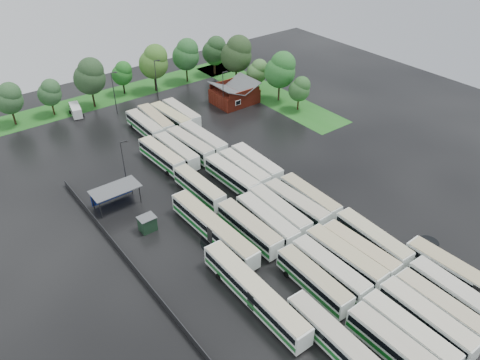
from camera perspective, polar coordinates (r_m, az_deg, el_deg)
ground at (r=75.84m, az=4.36°, el=-6.13°), size 160.00×160.00×0.00m
brick_building at (r=116.16m, az=-0.67°, el=10.26°), size 10.07×8.60×5.39m
wash_shed at (r=82.10m, az=-15.06°, el=-1.20°), size 8.20×4.20×3.58m
utility_hut at (r=76.30m, az=-11.22°, el=-5.22°), size 2.70×2.20×2.62m
grass_strip_north at (r=124.83m, az=-15.19°, el=9.88°), size 80.00×10.00×0.01m
grass_strip_east at (r=122.69m, az=3.12°, el=10.61°), size 10.00×50.00×0.01m
west_fence at (r=71.84m, az=-13.65°, el=-9.33°), size 0.10×50.00×1.20m
bus_r0c0 at (r=60.88m, az=18.46°, el=-18.82°), size 2.90×12.89×3.58m
bus_r0c1 at (r=62.80m, az=19.87°, el=-17.10°), size 2.69×12.62×3.51m
bus_r0c2 at (r=64.87m, az=21.79°, el=-15.48°), size 3.02×13.04×3.61m
bus_r0c3 at (r=66.91m, az=23.21°, el=-14.10°), size 2.79×12.65×3.52m
bus_r0c4 at (r=69.15m, az=24.71°, el=-12.63°), size 3.13×13.01×3.60m
bus_r1c0 at (r=65.79m, az=8.96°, el=-11.98°), size 3.05×12.62×3.49m
bus_r1c1 at (r=67.53m, az=10.90°, el=-10.69°), size 2.81×12.83×3.57m
bus_r1c2 at (r=69.57m, az=12.65°, el=-9.27°), size 3.05×13.25×3.68m
bus_r1c3 at (r=71.27m, az=14.35°, el=-8.41°), size 3.00×12.69×3.51m
bus_r1c4 at (r=73.70m, az=15.85°, el=-6.98°), size 3.32×13.07×3.61m
bus_r2c0 at (r=72.95m, az=1.12°, el=-5.87°), size 2.87×13.06×3.63m
bus_r2c1 at (r=74.44m, az=3.30°, el=-4.99°), size 3.16×13.03×3.61m
bus_r2c2 at (r=76.36m, az=4.80°, el=-3.90°), size 3.16×13.03×3.60m
bus_r2c3 at (r=78.15m, az=6.82°, el=-3.03°), size 3.09×13.01×3.60m
bus_r2c4 at (r=80.13m, az=8.49°, el=-2.19°), size 2.97×12.57×3.48m
bus_r3c0 at (r=82.06m, az=-4.97°, el=-0.93°), size 2.84×12.53×3.48m
bus_r3c2 at (r=84.61m, az=-1.02°, el=0.45°), size 2.99×12.89×3.57m
bus_r3c3 at (r=86.41m, az=0.51°, el=1.22°), size 2.85×12.64×3.51m
bus_r3c4 at (r=88.22m, az=2.02°, el=1.96°), size 3.05×12.76×3.53m
bus_r4c0 at (r=91.97m, az=-9.54°, el=2.93°), size 3.20×12.77×3.53m
bus_r4c1 at (r=93.00m, az=-7.74°, el=3.48°), size 2.88×12.67×3.52m
bus_r4c2 at (r=94.63m, az=-6.11°, el=4.22°), size 3.41×13.12×3.62m
bus_r4c3 at (r=96.22m, az=-4.52°, el=4.88°), size 3.14×13.25×3.67m
bus_r5c1 at (r=103.77m, az=-11.54°, el=6.50°), size 2.74×12.50×3.47m
bus_r5c2 at (r=105.23m, az=-10.22°, el=7.11°), size 3.41×13.09×3.61m
bus_r5c3 at (r=106.27m, az=-8.47°, el=7.54°), size 3.33×12.85×3.54m
bus_r5c4 at (r=107.87m, az=-7.15°, el=8.05°), size 2.69×12.46×3.47m
artic_bus_west_a at (r=59.15m, az=13.01°, el=-19.73°), size 3.13×18.74×3.47m
artic_bus_west_b at (r=72.92m, az=-3.27°, el=-5.94°), size 3.13×19.58×3.62m
artic_bus_west_c at (r=63.43m, az=1.74°, el=-13.52°), size 3.05×19.73×3.65m
artic_bus_east at (r=71.49m, az=26.61°, el=-11.41°), size 3.37×19.78×3.66m
minibus at (r=116.44m, az=-19.39°, el=8.06°), size 3.17×5.93×2.46m
tree_north_0 at (r=115.33m, az=-26.33°, el=8.95°), size 6.03×6.03×9.99m
tree_north_1 at (r=116.86m, az=-22.16°, el=9.89°), size 5.31×5.31×8.79m
tree_north_2 at (r=117.03m, az=-17.82°, el=12.00°), size 7.37×7.37×12.20m
tree_north_3 at (r=123.39m, az=-14.14°, el=12.53°), size 5.15×5.15×8.53m
tree_north_4 at (r=122.67m, az=-10.42°, el=14.04°), size 7.34×7.34×12.16m
tree_north_5 at (r=127.40m, az=-6.56°, el=15.00°), size 7.08×7.08×11.73m
tree_north_6 at (r=132.31m, az=-3.05°, el=15.23°), size 5.73×5.73×9.50m
tree_east_0 at (r=112.05m, az=7.32°, el=10.98°), size 5.00×5.00×8.27m
tree_east_1 at (r=115.57m, az=5.01°, el=13.27°), size 7.47×7.47×12.37m
tree_east_2 at (r=121.02m, az=2.16°, el=13.12°), size 5.23×5.19×8.60m
tree_east_3 at (r=124.05m, az=-0.36°, el=15.17°), size 8.02×8.02×13.28m
tree_east_4 at (r=132.08m, az=-3.09°, el=15.55°), size 6.45×6.45×10.69m
lamp_post_ne at (r=110.79m, az=-2.02°, el=11.09°), size 1.47×0.29×9.55m
lamp_post_nw at (r=84.78m, az=-13.96°, el=2.21°), size 1.45×0.28×9.40m
lamp_post_back_w at (r=112.63m, az=-15.08°, el=10.51°), size 1.56×0.30×10.14m
lamp_post_back_e at (r=117.10m, az=-10.14°, el=12.14°), size 1.59×0.31×10.36m
puddle_0 at (r=68.18m, az=14.69°, el=-13.16°), size 6.23×6.23×0.01m
puddle_1 at (r=72.22m, az=21.56°, el=-11.54°), size 4.35×4.35×0.01m
puddle_2 at (r=73.63m, az=-1.79°, el=-7.48°), size 7.89×7.89×0.01m
puddle_3 at (r=80.05m, az=8.19°, el=-3.92°), size 4.04×4.04×0.01m
puddle_4 at (r=79.11m, az=21.98°, el=-7.04°), size 3.31×3.31×0.01m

